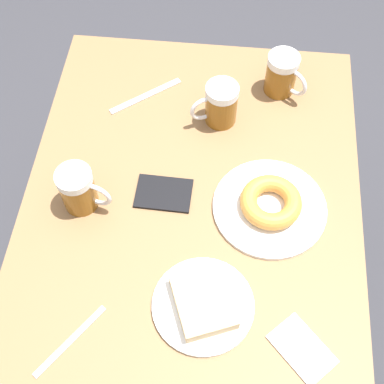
# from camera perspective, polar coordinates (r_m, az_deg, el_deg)

# --- Properties ---
(ground_plane) EXTENTS (8.00, 8.00, 0.00)m
(ground_plane) POSITION_cam_1_polar(r_m,az_deg,el_deg) (1.86, -0.00, -11.95)
(ground_plane) COLOR #333338
(table) EXTENTS (0.76, 0.98, 0.71)m
(table) POSITION_cam_1_polar(r_m,az_deg,el_deg) (1.27, -0.00, -1.99)
(table) COLOR olive
(table) RESTS_ON ground_plane
(plate_with_cake) EXTENTS (0.21, 0.21, 0.04)m
(plate_with_cake) POSITION_cam_1_polar(r_m,az_deg,el_deg) (1.09, 1.20, -11.81)
(plate_with_cake) COLOR white
(plate_with_cake) RESTS_ON table
(plate_with_donut) EXTENTS (0.25, 0.25, 0.05)m
(plate_with_donut) POSITION_cam_1_polar(r_m,az_deg,el_deg) (1.19, 8.34, -1.35)
(plate_with_donut) COLOR white
(plate_with_donut) RESTS_ON table
(beer_mug_left) EXTENTS (0.12, 0.08, 0.11)m
(beer_mug_left) POSITION_cam_1_polar(r_m,az_deg,el_deg) (1.18, -11.98, 0.26)
(beer_mug_left) COLOR #8C5619
(beer_mug_left) RESTS_ON table
(beer_mug_center) EXTENTS (0.10, 0.09, 0.11)m
(beer_mug_center) POSITION_cam_1_polar(r_m,az_deg,el_deg) (1.38, 9.60, 12.28)
(beer_mug_center) COLOR #8C5619
(beer_mug_center) RESTS_ON table
(beer_mug_right) EXTENTS (0.11, 0.08, 0.11)m
(beer_mug_right) POSITION_cam_1_polar(r_m,az_deg,el_deg) (1.30, 3.02, 9.34)
(beer_mug_right) COLOR #8C5619
(beer_mug_right) RESTS_ON table
(napkin_folded) EXTENTS (0.14, 0.14, 0.00)m
(napkin_folded) POSITION_cam_1_polar(r_m,az_deg,el_deg) (1.09, 11.66, -16.09)
(napkin_folded) COLOR white
(napkin_folded) RESTS_ON table
(fork) EXTENTS (0.11, 0.15, 0.00)m
(fork) POSITION_cam_1_polar(r_m,az_deg,el_deg) (1.10, -12.84, -15.22)
(fork) COLOR silver
(fork) RESTS_ON table
(knife) EXTENTS (0.17, 0.14, 0.00)m
(knife) POSITION_cam_1_polar(r_m,az_deg,el_deg) (1.39, -4.96, 10.18)
(knife) COLOR silver
(knife) RESTS_ON table
(passport_near_edge) EXTENTS (0.13, 0.09, 0.01)m
(passport_near_edge) POSITION_cam_1_polar(r_m,az_deg,el_deg) (1.22, -3.01, 0.05)
(passport_near_edge) COLOR black
(passport_near_edge) RESTS_ON table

